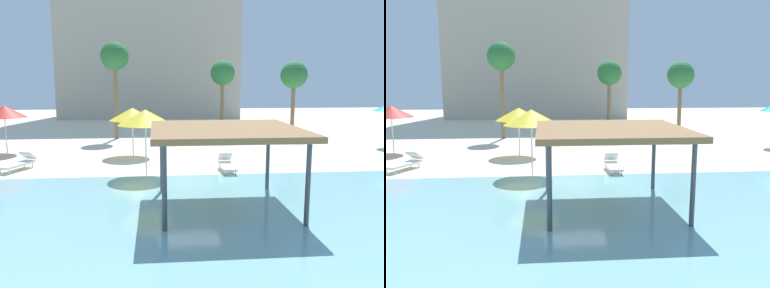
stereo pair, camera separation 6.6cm
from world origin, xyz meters
The scene contains 12 objects.
ground_plane centered at (0.00, 0.00, 0.00)m, with size 80.00×80.00×0.00m, color beige.
lagoon_water centered at (0.00, -5.25, 0.02)m, with size 44.00×13.50×0.04m, color #7AB7C1.
shade_pavilion centered at (0.87, -2.74, 2.44)m, with size 4.63×4.63×2.59m.
beach_umbrella_red_0 centered at (-9.57, 7.75, 2.32)m, with size 2.36×2.36×2.64m.
beach_umbrella_yellow_1 centered at (-2.52, 6.35, 2.25)m, with size 2.44×2.44×2.58m.
beach_umbrella_yellow_3 centered at (-1.72, 1.77, 2.51)m, with size 2.35×2.35×2.83m.
lounge_chair_0 centered at (-7.50, 3.41, 0.33)m, with size 1.34×1.97×0.74m.
lounge_chair_3 centered at (1.85, 2.26, 0.33)m, with size 0.63×1.91×0.74m.
palm_tree_0 centered at (3.92, 15.81, 4.43)m, with size 1.90×1.90×5.49m.
palm_tree_2 centered at (8.51, 12.79, 4.26)m, with size 1.90×1.90×5.32m.
palm_tree_3 centered at (-3.97, 12.69, 5.44)m, with size 1.90×1.90×6.55m.
hotel_block_0 centered at (-1.81, 29.75, 10.53)m, with size 18.65×8.03×21.05m, color #B2A893.
Camera 2 is at (-1.25, -14.98, 4.09)m, focal length 37.28 mm.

